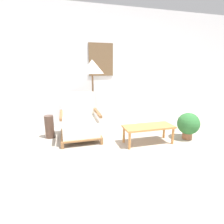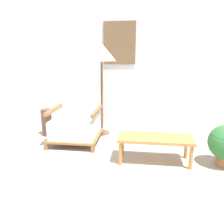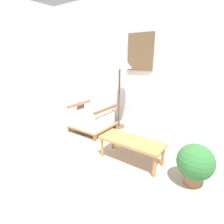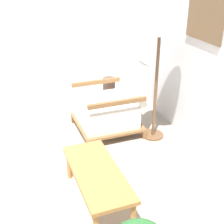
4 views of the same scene
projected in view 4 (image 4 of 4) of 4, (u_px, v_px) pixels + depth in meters
The scene contains 5 objects.
wall_back at pixel (205, 23), 3.13m from camera, with size 8.00×0.09×2.70m.
armchair at pixel (110, 107), 3.79m from camera, with size 0.74×0.74×0.89m.
floor_lamp at pixel (160, 23), 3.19m from camera, with size 0.48×0.48×1.53m.
coffee_table at pixel (97, 175), 2.63m from camera, with size 0.92×0.38×0.34m.
vase at pixel (109, 93), 4.38m from camera, with size 0.18×0.18×0.45m, color #473328.
Camera 4 is at (2.67, 0.50, 1.93)m, focal length 50.00 mm.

